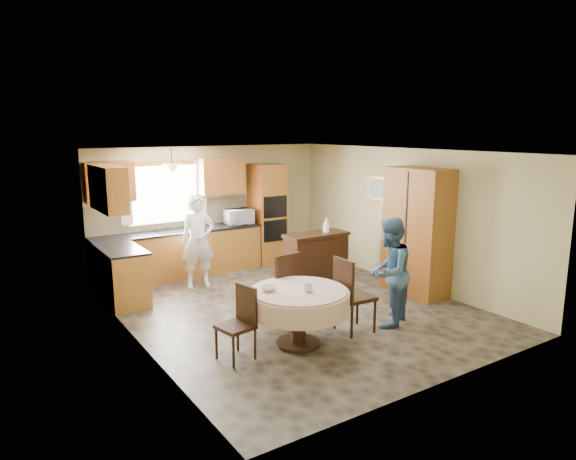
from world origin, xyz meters
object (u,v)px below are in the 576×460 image
Objects in this scene: chair_back at (283,285)px; chair_right at (350,292)px; sideboard at (316,259)px; chair_left at (240,319)px; person_sink at (198,241)px; cupboard at (417,232)px; oven_tower at (268,214)px; dining_table at (299,302)px; person_dining at (389,272)px.

chair_right is (0.63, -0.78, -0.00)m from chair_back.
sideboard is 3.46m from chair_left.
chair_left is 3.18m from person_sink.
cupboard reaches higher than person_sink.
chair_back is at bearing 42.07° from chair_right.
chair_right is (-2.10, -0.73, -0.50)m from cupboard.
oven_tower is at bearing -11.15° from chair_right.
dining_table is at bearing -166.73° from cupboard.
chair_left is at bearing 25.15° from chair_back.
person_sink reaches higher than sideboard.
sideboard is at bearing -129.02° from person_dining.
person_sink reaches higher than dining_table.
person_dining is (2.34, -0.20, 0.29)m from chair_left.
cupboard is 1.31× the size of person_sink.
cupboard reaches higher than person_dining.
person_dining is (-0.39, -2.32, 0.36)m from sideboard.
oven_tower is 1.95× the size of chair_back.
chair_right is at bearing 75.09° from chair_left.
chair_back is (1.06, 0.67, 0.09)m from chair_left.
person_sink is (-0.28, 2.40, 0.24)m from chair_back.
person_sink is at bearing 19.38° from chair_right.
chair_left is (-2.73, -2.12, 0.07)m from sideboard.
person_dining reaches higher than chair_left.
chair_right is at bearing -2.45° from dining_table.
cupboard is 2.02× the size of chair_back.
chair_left is 1.26m from chair_back.
oven_tower reaches higher than person_dining.
chair_back is 1.56m from person_dining.
chair_back is 0.65× the size of person_sink.
chair_back is at bearing 73.08° from dining_table.
cupboard is at bearing 171.86° from chair_back.
chair_right is 0.64× the size of person_sink.
sideboard is 0.73× the size of person_sink.
sideboard is at bearing 125.06° from cupboard.
chair_back is at bearing -117.53° from oven_tower.
sideboard is 1.95m from cupboard.
cupboard is 1.37× the size of person_dining.
dining_table is 1.24× the size of chair_right.
chair_left is 0.85× the size of chair_back.
dining_table is at bearing 66.00° from chair_back.
chair_back is (-1.67, -1.45, 0.16)m from sideboard.
oven_tower is at bearing 34.99° from person_sink.
oven_tower is at bearing 64.37° from dining_table.
person_dining is at bearing -4.83° from dining_table.
person_sink is at bearing 91.03° from dining_table.
oven_tower is 0.97× the size of cupboard.
person_dining is (-0.37, -4.05, -0.26)m from oven_tower.
person_sink is (0.78, 3.06, 0.33)m from chair_left.
chair_back is (-1.65, -3.17, -0.46)m from oven_tower.
person_sink is at bearing -158.14° from oven_tower.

